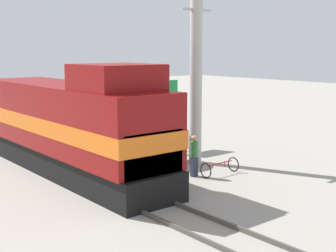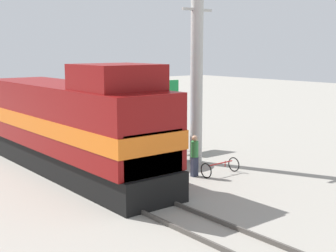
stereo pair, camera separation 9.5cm
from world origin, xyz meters
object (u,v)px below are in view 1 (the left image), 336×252
(billboard_sign, at_px, (162,97))
(person_bystander, at_px, (194,154))
(vendor_umbrella, at_px, (154,119))
(bicycle, at_px, (220,167))
(locomotive, at_px, (74,127))
(utility_pole, at_px, (196,77))

(billboard_sign, distance_m, person_bystander, 6.29)
(vendor_umbrella, relative_size, bicycle, 1.43)
(person_bystander, bearing_deg, billboard_sign, 65.28)
(locomotive, xyz_separation_m, bicycle, (4.92, -4.15, -1.80))
(locomotive, bearing_deg, person_bystander, -43.17)
(utility_pole, distance_m, person_bystander, 4.13)
(locomotive, xyz_separation_m, utility_pole, (5.66, -1.73, 2.05))
(utility_pole, distance_m, vendor_umbrella, 2.85)
(billboard_sign, bearing_deg, utility_pole, -101.27)
(locomotive, bearing_deg, vendor_umbrella, -6.44)
(locomotive, bearing_deg, utility_pole, -17.00)
(utility_pole, height_order, vendor_umbrella, utility_pole)
(vendor_umbrella, distance_m, bicycle, 4.20)
(person_bystander, relative_size, bicycle, 1.01)
(person_bystander, bearing_deg, locomotive, 136.83)
(locomotive, height_order, person_bystander, locomotive)
(locomotive, relative_size, billboard_sign, 3.39)
(locomotive, bearing_deg, billboard_sign, 16.01)
(billboard_sign, bearing_deg, bicycle, -103.55)
(locomotive, distance_m, billboard_sign, 6.66)
(vendor_umbrella, bearing_deg, utility_pole, -39.05)
(vendor_umbrella, distance_m, billboard_sign, 3.30)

